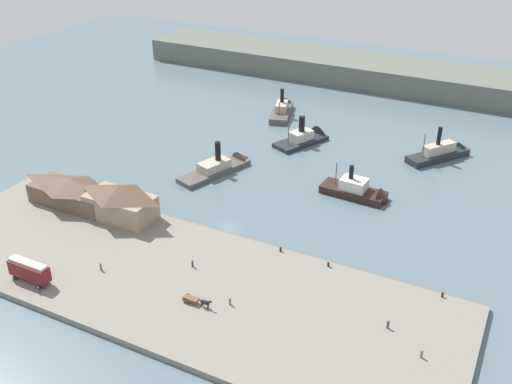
# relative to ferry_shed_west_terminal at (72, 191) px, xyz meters

# --- Properties ---
(ground_plane) EXTENTS (320.00, 320.00, 0.00)m
(ground_plane) POSITION_rel_ferry_shed_west_terminal_xyz_m (36.04, 8.99, -4.43)
(ground_plane) COLOR slate
(quay_promenade) EXTENTS (110.00, 36.00, 1.20)m
(quay_promenade) POSITION_rel_ferry_shed_west_terminal_xyz_m (36.04, -13.01, -3.83)
(quay_promenade) COLOR gray
(quay_promenade) RESTS_ON ground
(seawall_edge) EXTENTS (110.00, 0.80, 1.00)m
(seawall_edge) POSITION_rel_ferry_shed_west_terminal_xyz_m (36.04, 5.39, -3.93)
(seawall_edge) COLOR #666159
(seawall_edge) RESTS_ON ground
(ferry_shed_west_terminal) EXTENTS (20.23, 8.57, 6.36)m
(ferry_shed_west_terminal) POSITION_rel_ferry_shed_west_terminal_xyz_m (0.00, 0.00, 0.00)
(ferry_shed_west_terminal) COLOR brown
(ferry_shed_west_terminal) RESTS_ON quay_promenade
(ferry_shed_central_terminal) EXTENTS (15.40, 8.40, 7.77)m
(ferry_shed_central_terminal) POSITION_rel_ferry_shed_west_terminal_xyz_m (13.91, 0.03, 0.71)
(ferry_shed_central_terminal) COLOR #998466
(ferry_shed_central_terminal) RESTS_ON quay_promenade
(street_tram) EXTENTS (8.55, 2.52, 4.39)m
(street_tram) POSITION_rel_ferry_shed_west_terminal_xyz_m (13.15, -26.04, -0.67)
(street_tram) COLOR maroon
(street_tram) RESTS_ON quay_promenade
(horse_cart) EXTENTS (5.77, 1.30, 1.87)m
(horse_cart) POSITION_rel_ferry_shed_west_terminal_xyz_m (44.44, -17.78, -2.30)
(horse_cart) COLOR brown
(horse_cart) RESTS_ON quay_promenade
(pedestrian_near_east_shed) EXTENTS (0.42, 0.42, 1.71)m
(pedestrian_near_east_shed) POSITION_rel_ferry_shed_west_terminal_xyz_m (76.37, -8.47, -2.45)
(pedestrian_near_east_shed) COLOR #33384C
(pedestrian_near_east_shed) RESTS_ON quay_promenade
(pedestrian_walking_west) EXTENTS (0.39, 0.39, 1.57)m
(pedestrian_walking_west) POSITION_rel_ferry_shed_west_terminal_xyz_m (83.01, -12.75, -2.51)
(pedestrian_walking_west) COLOR #6B5B4C
(pedestrian_walking_west) RESTS_ON quay_promenade
(pedestrian_by_tram) EXTENTS (0.38, 0.38, 1.52)m
(pedestrian_by_tram) POSITION_rel_ferry_shed_west_terminal_xyz_m (17.13, -28.07, -2.54)
(pedestrian_by_tram) COLOR #33384C
(pedestrian_by_tram) RESTS_ON quay_promenade
(pedestrian_near_cart) EXTENTS (0.42, 0.42, 1.72)m
(pedestrian_near_cart) POSITION_rel_ferry_shed_west_terminal_xyz_m (22.58, -17.42, -2.44)
(pedestrian_near_cart) COLOR #6B5B4C
(pedestrian_near_cart) RESTS_ON quay_promenade
(pedestrian_near_west_shed) EXTENTS (0.39, 0.39, 1.57)m
(pedestrian_near_west_shed) POSITION_rel_ferry_shed_west_terminal_xyz_m (49.71, -15.15, -2.51)
(pedestrian_near_west_shed) COLOR #6B5B4C
(pedestrian_near_west_shed) RESTS_ON quay_promenade
(pedestrian_standing_center) EXTENTS (0.40, 0.40, 1.61)m
(pedestrian_standing_center) POSITION_rel_ferry_shed_west_terminal_xyz_m (37.72, -8.53, -2.50)
(pedestrian_standing_center) COLOR #33384C
(pedestrian_standing_center) RESTS_ON quay_promenade
(mooring_post_east) EXTENTS (0.44, 0.44, 0.90)m
(mooring_post_east) POSITION_rel_ferry_shed_west_terminal_xyz_m (82.91, 4.04, -2.78)
(mooring_post_east) COLOR black
(mooring_post_east) RESTS_ON quay_promenade
(mooring_post_center_east) EXTENTS (0.44, 0.44, 0.90)m
(mooring_post_center_east) POSITION_rel_ferry_shed_west_terminal_xyz_m (61.24, 3.45, -2.78)
(mooring_post_center_east) COLOR black
(mooring_post_center_east) RESTS_ON quay_promenade
(mooring_post_west) EXTENTS (0.44, 0.44, 0.90)m
(mooring_post_west) POSITION_rel_ferry_shed_west_terminal_xyz_m (50.79, 3.93, -2.78)
(mooring_post_west) COLOR black
(mooring_post_west) RESTS_ON quay_promenade
(ferry_mid_harbor) EXTENTS (15.70, 19.11, 10.69)m
(ferry_mid_harbor) POSITION_rel_ferry_shed_west_terminal_xyz_m (70.74, 65.99, -2.90)
(ferry_mid_harbor) COLOR #23282D
(ferry_mid_harbor) RESTS_ON ground
(ferry_moored_west) EXTENTS (12.91, 18.60, 10.49)m
(ferry_moored_west) POSITION_rel_ferry_shed_west_terminal_xyz_m (33.73, 59.46, -3.17)
(ferry_moored_west) COLOR #23282D
(ferry_moored_west) RESTS_ON ground
(ferry_departing_north) EXTENTS (12.39, 22.95, 10.29)m
(ferry_departing_north) POSITION_rel_ferry_shed_west_terminal_xyz_m (21.11, 32.58, -3.22)
(ferry_departing_north) COLOR #514C47
(ferry_departing_north) RESTS_ON ground
(ferry_approaching_west) EXTENTS (10.45, 19.19, 10.09)m
(ferry_approaching_west) POSITION_rel_ferry_shed_west_terminal_xyz_m (18.08, 76.21, -3.02)
(ferry_approaching_west) COLOR #514C47
(ferry_approaching_west) RESTS_ON ground
(ferry_near_quay) EXTENTS (17.24, 6.68, 9.40)m
(ferry_near_quay) POSITION_rel_ferry_shed_west_terminal_xyz_m (57.62, 34.61, -2.95)
(ferry_near_quay) COLOR black
(ferry_near_quay) RESTS_ON ground
(far_headland) EXTENTS (180.00, 24.00, 8.00)m
(far_headland) POSITION_rel_ferry_shed_west_terminal_xyz_m (36.04, 118.99, -0.43)
(far_headland) COLOR #60665B
(far_headland) RESTS_ON ground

